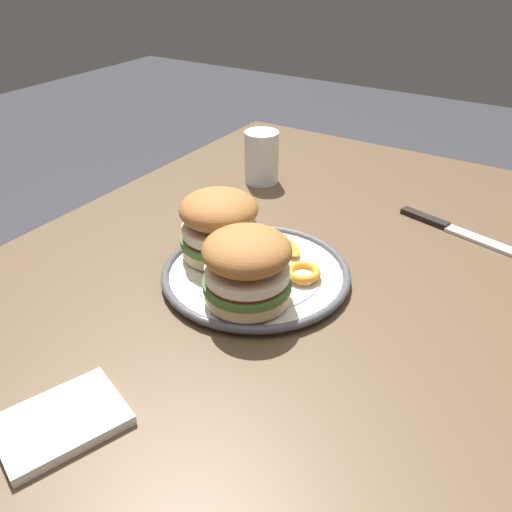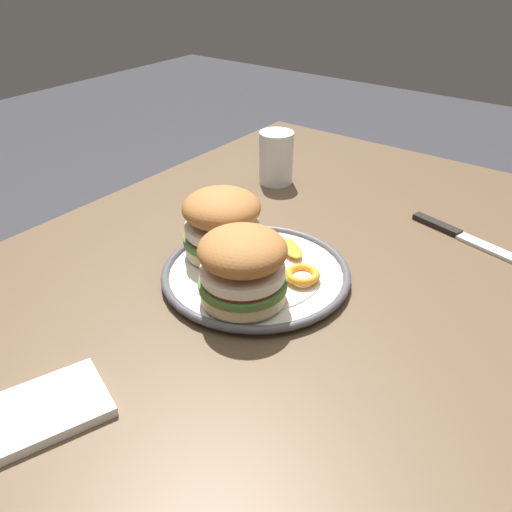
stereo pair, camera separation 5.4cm
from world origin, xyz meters
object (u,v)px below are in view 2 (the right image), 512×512
dinner_plate (256,274)px  sandwich_half_left (243,265)px  table_knife (461,236)px  dining_table (309,329)px  sandwich_half_right (222,222)px  drinking_glass (276,161)px

dinner_plate → sandwich_half_left: 0.09m
table_knife → dining_table: bearing=-31.4°
sandwich_half_right → table_knife: (-0.30, 0.27, -0.07)m
dinner_plate → drinking_glass: bearing=-149.6°
drinking_glass → dining_table: bearing=44.8°
sandwich_half_left → table_knife: bearing=155.0°
sandwich_half_left → table_knife: (-0.37, 0.17, -0.07)m
dining_table → sandwich_half_left: 0.23m
sandwich_half_left → drinking_glass: (-0.37, -0.21, -0.02)m
dining_table → table_knife: (-0.24, 0.14, 0.11)m
dining_table → drinking_glass: drinking_glass is taller
drinking_glass → sandwich_half_right: bearing=20.2°
dining_table → dinner_plate: 0.15m
drinking_glass → table_knife: (0.00, 0.38, -0.04)m
sandwich_half_right → drinking_glass: sandwich_half_right is taller
dinner_plate → drinking_glass: drinking_glass is taller
dining_table → sandwich_half_left: sandwich_half_left is taller
dining_table → sandwich_half_left: (0.14, -0.03, 0.18)m
dinner_plate → sandwich_half_left: sandwich_half_left is taller
table_knife → dinner_plate: bearing=-33.4°
dining_table → sandwich_half_left: size_ratio=7.00×
sandwich_half_left → dinner_plate: bearing=-157.2°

